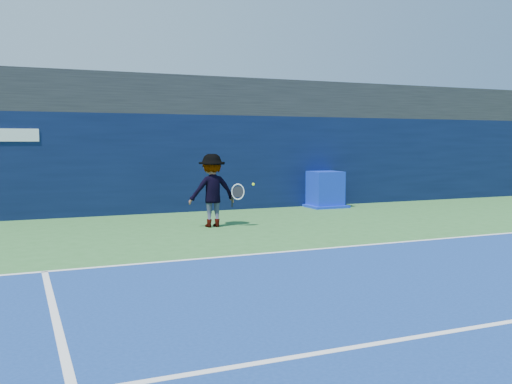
% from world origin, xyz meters
% --- Properties ---
extents(ground, '(80.00, 80.00, 0.00)m').
position_xyz_m(ground, '(0.00, 0.00, 0.00)').
color(ground, '#326C31').
rests_on(ground, ground).
extents(baseline, '(24.00, 0.10, 0.01)m').
position_xyz_m(baseline, '(0.00, 3.00, 0.01)').
color(baseline, white).
rests_on(baseline, ground).
extents(service_line, '(24.00, 0.10, 0.01)m').
position_xyz_m(service_line, '(0.00, -2.00, 0.01)').
color(service_line, white).
rests_on(service_line, ground).
extents(stadium_band, '(36.00, 3.00, 1.20)m').
position_xyz_m(stadium_band, '(0.00, 11.50, 3.60)').
color(stadium_band, black).
rests_on(stadium_band, back_wall_assembly).
extents(back_wall_assembly, '(36.00, 1.03, 3.00)m').
position_xyz_m(back_wall_assembly, '(-0.00, 10.50, 1.50)').
color(back_wall_assembly, '#091333').
rests_on(back_wall_assembly, ground).
extents(equipment_cart, '(1.26, 1.26, 1.19)m').
position_xyz_m(equipment_cart, '(4.09, 9.56, 0.54)').
color(equipment_cart, '#0D26B7').
rests_on(equipment_cart, ground).
extents(tennis_player, '(1.37, 0.76, 1.86)m').
position_xyz_m(tennis_player, '(-0.79, 6.79, 0.93)').
color(tennis_player, white).
rests_on(tennis_player, ground).
extents(tennis_ball, '(0.06, 0.06, 0.06)m').
position_xyz_m(tennis_ball, '(-0.36, 5.10, 1.19)').
color(tennis_ball, '#B6E819').
rests_on(tennis_ball, ground).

